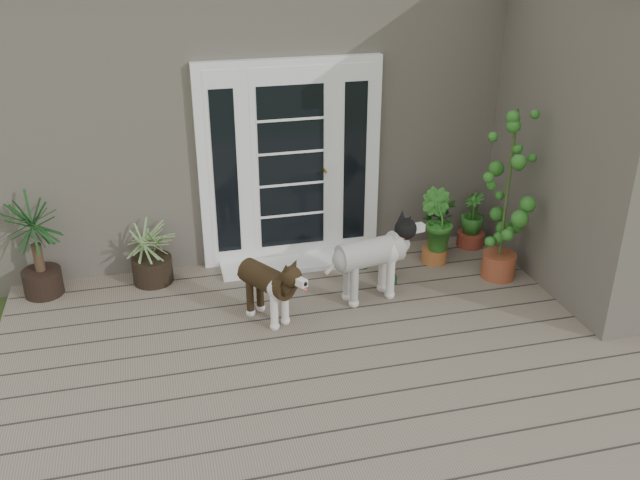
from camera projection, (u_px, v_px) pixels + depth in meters
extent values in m
cube|color=#6B5B4C|center=(371.00, 375.00, 5.80)|extent=(6.20, 4.60, 0.12)
cube|color=#665E54|center=(272.00, 85.00, 8.90)|extent=(7.40, 4.00, 3.10)
cube|color=#665E54|center=(626.00, 139.00, 6.77)|extent=(1.60, 2.40, 3.10)
cube|color=white|center=(291.00, 164.00, 7.20)|extent=(1.90, 0.14, 2.15)
cube|color=white|center=(296.00, 263.00, 7.48)|extent=(1.60, 0.40, 0.05)
imported|color=#295C1A|center=(438.00, 233.00, 7.62)|extent=(0.54, 0.54, 0.51)
imported|color=#165019|center=(435.00, 237.00, 7.43)|extent=(0.55, 0.55, 0.60)
imported|color=#1C6321|center=(472.00, 225.00, 7.82)|extent=(0.34, 0.34, 0.49)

